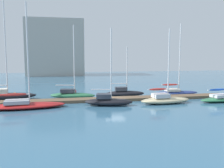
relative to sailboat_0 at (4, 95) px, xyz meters
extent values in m
plane|color=#386684|center=(14.68, -3.20, -0.67)|extent=(120.00, 120.00, 0.00)
cube|color=brown|center=(14.68, -3.20, -0.48)|extent=(32.84, 2.13, 0.38)
ellipsoid|color=black|center=(0.09, 0.02, -0.20)|extent=(8.46, 3.49, 0.94)
cylinder|color=silver|center=(0.50, 0.08, 6.73)|extent=(0.15, 0.15, 12.92)
ellipsoid|color=#B21E1E|center=(3.70, -6.10, -0.36)|extent=(9.01, 3.44, 0.62)
cube|color=#9EA3AD|center=(2.82, -6.18, 0.15)|extent=(2.80, 2.10, 0.40)
cylinder|color=silver|center=(4.14, -6.06, 5.55)|extent=(0.15, 0.15, 11.20)
cylinder|color=silver|center=(2.29, -6.22, 0.97)|extent=(3.70, 0.45, 0.12)
ellipsoid|color=#B72D28|center=(2.29, -6.22, 0.97)|extent=(3.35, 0.65, 0.28)
ellipsoid|color=#2D7047|center=(9.15, -0.33, -0.28)|extent=(6.61, 3.13, 0.79)
cube|color=#333842|center=(8.53, -0.18, 0.37)|extent=(2.14, 1.59, 0.51)
cylinder|color=silver|center=(9.46, -0.40, 4.82)|extent=(0.14, 0.14, 9.40)
cylinder|color=silver|center=(8.16, -0.09, 1.18)|extent=(2.64, 0.74, 0.11)
ellipsoid|color=black|center=(13.26, -6.29, -0.24)|extent=(6.07, 3.19, 0.86)
cube|color=#333842|center=(12.70, -6.16, 0.47)|extent=(1.99, 1.72, 0.56)
cylinder|color=silver|center=(13.54, -6.35, 4.35)|extent=(0.13, 0.13, 8.33)
cylinder|color=silver|center=(12.36, -6.08, 1.26)|extent=(2.39, 0.64, 0.11)
ellipsoid|color=black|center=(16.82, -0.25, -0.25)|extent=(5.91, 2.06, 0.85)
cube|color=#333842|center=(16.24, -0.20, 0.45)|extent=(1.83, 1.24, 0.55)
cylinder|color=silver|center=(17.11, -0.28, 3.40)|extent=(0.13, 0.13, 6.44)
cylinder|color=silver|center=(15.89, -0.17, 1.25)|extent=(2.44, 0.32, 0.11)
ellipsoid|color=beige|center=(20.49, -6.43, -0.28)|extent=(6.68, 2.60, 0.78)
cube|color=silver|center=(19.83, -6.47, 0.36)|extent=(2.06, 1.65, 0.50)
cylinder|color=silver|center=(20.81, -6.41, 4.34)|extent=(0.14, 0.14, 8.48)
cylinder|color=silver|center=(19.44, -6.50, 1.16)|extent=(2.75, 0.29, 0.11)
ellipsoid|color=#B72D28|center=(19.44, -6.50, 1.16)|extent=(2.50, 0.52, 0.28)
ellipsoid|color=navy|center=(25.12, -0.13, -0.39)|extent=(6.97, 2.23, 0.56)
cube|color=silver|center=(24.42, -0.12, 0.07)|extent=(2.10, 1.54, 0.36)
cylinder|color=silver|center=(25.46, -0.13, 5.02)|extent=(0.14, 0.14, 10.26)
cylinder|color=silver|center=(24.00, -0.12, 0.90)|extent=(2.92, 0.14, 0.11)
ellipsoid|color=#B72D28|center=(24.00, -0.12, 0.90)|extent=(2.63, 0.38, 0.28)
ellipsoid|color=#2D7047|center=(28.66, -6.66, -0.38)|extent=(7.57, 3.04, 0.59)
cube|color=silver|center=(27.93, -6.75, 0.11)|extent=(2.38, 1.74, 0.38)
cylinder|color=silver|center=(27.50, -6.81, 0.94)|extent=(3.08, 0.52, 0.12)
ellipsoid|color=blue|center=(27.50, -6.81, 0.94)|extent=(2.80, 0.72, 0.28)
sphere|color=orange|center=(0.89, 2.53, -0.34)|extent=(0.65, 0.65, 0.65)
sphere|color=red|center=(9.52, 3.85, -0.29)|extent=(0.76, 0.76, 0.76)
cube|color=#ADA89E|center=(5.57, 44.02, 7.86)|extent=(17.15, 11.28, 17.07)
camera|label=1|loc=(8.07, -34.35, 5.21)|focal=38.60mm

